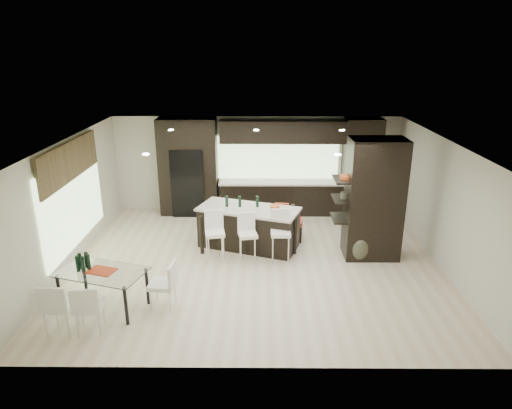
{
  "coord_description": "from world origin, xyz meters",
  "views": [
    {
      "loc": [
        0.07,
        -9.12,
        4.57
      ],
      "look_at": [
        0.0,
        0.6,
        1.15
      ],
      "focal_mm": 32.0,
      "sensor_mm": 36.0,
      "label": 1
    }
  ],
  "objects_px": {
    "dining_table": "(104,290)",
    "chair_near": "(89,309)",
    "chair_far": "(60,309)",
    "kitchen_island": "(249,227)",
    "stool_right": "(280,242)",
    "chair_end": "(163,287)",
    "floor_vase": "(360,235)",
    "stool_mid": "(248,243)",
    "bench": "(276,228)",
    "stool_left": "(215,242)"
  },
  "relations": [
    {
      "from": "stool_left",
      "to": "kitchen_island",
      "type": "bearing_deg",
      "value": 38.88
    },
    {
      "from": "stool_right",
      "to": "floor_vase",
      "type": "relative_size",
      "value": 0.78
    },
    {
      "from": "kitchen_island",
      "to": "floor_vase",
      "type": "bearing_deg",
      "value": 3.45
    },
    {
      "from": "stool_left",
      "to": "chair_far",
      "type": "xyz_separation_m",
      "value": [
        -2.33,
        -2.64,
        -0.03
      ]
    },
    {
      "from": "chair_far",
      "to": "kitchen_island",
      "type": "bearing_deg",
      "value": 50.77
    },
    {
      "from": "floor_vase",
      "to": "chair_near",
      "type": "bearing_deg",
      "value": -151.59
    },
    {
      "from": "chair_end",
      "to": "chair_far",
      "type": "bearing_deg",
      "value": 121.73
    },
    {
      "from": "kitchen_island",
      "to": "floor_vase",
      "type": "relative_size",
      "value": 1.9
    },
    {
      "from": "stool_left",
      "to": "chair_end",
      "type": "xyz_separation_m",
      "value": [
        -0.78,
        -1.9,
        -0.05
      ]
    },
    {
      "from": "kitchen_island",
      "to": "chair_far",
      "type": "relative_size",
      "value": 2.66
    },
    {
      "from": "kitchen_island",
      "to": "floor_vase",
      "type": "xyz_separation_m",
      "value": [
        2.48,
        -0.71,
        0.13
      ]
    },
    {
      "from": "stool_left",
      "to": "chair_far",
      "type": "relative_size",
      "value": 1.07
    },
    {
      "from": "stool_left",
      "to": "stool_right",
      "type": "relative_size",
      "value": 0.98
    },
    {
      "from": "bench",
      "to": "chair_end",
      "type": "height_order",
      "value": "chair_end"
    },
    {
      "from": "dining_table",
      "to": "chair_far",
      "type": "xyz_separation_m",
      "value": [
        -0.48,
        -0.75,
        0.07
      ]
    },
    {
      "from": "stool_mid",
      "to": "floor_vase",
      "type": "relative_size",
      "value": 0.72
    },
    {
      "from": "chair_near",
      "to": "chair_far",
      "type": "relative_size",
      "value": 0.95
    },
    {
      "from": "stool_right",
      "to": "floor_vase",
      "type": "bearing_deg",
      "value": 2.78
    },
    {
      "from": "kitchen_island",
      "to": "stool_mid",
      "type": "relative_size",
      "value": 2.64
    },
    {
      "from": "kitchen_island",
      "to": "chair_end",
      "type": "xyz_separation_m",
      "value": [
        -1.5,
        -2.7,
        -0.07
      ]
    },
    {
      "from": "stool_mid",
      "to": "chair_end",
      "type": "xyz_separation_m",
      "value": [
        -1.5,
        -1.91,
        -0.03
      ]
    },
    {
      "from": "stool_left",
      "to": "chair_end",
      "type": "relative_size",
      "value": 1.13
    },
    {
      "from": "stool_mid",
      "to": "chair_far",
      "type": "bearing_deg",
      "value": -150.36
    },
    {
      "from": "dining_table",
      "to": "chair_end",
      "type": "xyz_separation_m",
      "value": [
        1.07,
        -0.0,
        0.05
      ]
    },
    {
      "from": "chair_end",
      "to": "bench",
      "type": "bearing_deg",
      "value": -27.95
    },
    {
      "from": "bench",
      "to": "chair_far",
      "type": "relative_size",
      "value": 1.49
    },
    {
      "from": "kitchen_island",
      "to": "dining_table",
      "type": "height_order",
      "value": "kitchen_island"
    },
    {
      "from": "chair_near",
      "to": "chair_end",
      "type": "xyz_separation_m",
      "value": [
        1.07,
        0.74,
        -0.0
      ]
    },
    {
      "from": "dining_table",
      "to": "stool_left",
      "type": "bearing_deg",
      "value": 62.97
    },
    {
      "from": "floor_vase",
      "to": "chair_end",
      "type": "height_order",
      "value": "floor_vase"
    },
    {
      "from": "stool_mid",
      "to": "chair_end",
      "type": "height_order",
      "value": "stool_mid"
    },
    {
      "from": "stool_right",
      "to": "chair_end",
      "type": "relative_size",
      "value": 1.15
    },
    {
      "from": "stool_right",
      "to": "chair_near",
      "type": "relative_size",
      "value": 1.14
    },
    {
      "from": "kitchen_island",
      "to": "chair_end",
      "type": "bearing_deg",
      "value": -99.56
    },
    {
      "from": "stool_left",
      "to": "stool_right",
      "type": "distance_m",
      "value": 1.43
    },
    {
      "from": "stool_right",
      "to": "dining_table",
      "type": "xyz_separation_m",
      "value": [
        -3.29,
        -1.89,
        -0.11
      ]
    },
    {
      "from": "dining_table",
      "to": "chair_end",
      "type": "distance_m",
      "value": 1.07
    },
    {
      "from": "chair_near",
      "to": "floor_vase",
      "type": "bearing_deg",
      "value": 21.43
    },
    {
      "from": "kitchen_island",
      "to": "stool_mid",
      "type": "xyz_separation_m",
      "value": [
        0.0,
        -0.8,
        -0.04
      ]
    },
    {
      "from": "dining_table",
      "to": "chair_near",
      "type": "height_order",
      "value": "chair_near"
    },
    {
      "from": "floor_vase",
      "to": "dining_table",
      "type": "height_order",
      "value": "floor_vase"
    },
    {
      "from": "kitchen_island",
      "to": "dining_table",
      "type": "xyz_separation_m",
      "value": [
        -2.57,
        -2.7,
        -0.12
      ]
    },
    {
      "from": "kitchen_island",
      "to": "bench",
      "type": "distance_m",
      "value": 0.86
    },
    {
      "from": "stool_mid",
      "to": "chair_far",
      "type": "xyz_separation_m",
      "value": [
        -3.05,
        -2.65,
        -0.0
      ]
    },
    {
      "from": "stool_left",
      "to": "dining_table",
      "type": "height_order",
      "value": "stool_left"
    },
    {
      "from": "stool_right",
      "to": "floor_vase",
      "type": "distance_m",
      "value": 1.77
    },
    {
      "from": "dining_table",
      "to": "chair_near",
      "type": "relative_size",
      "value": 1.83
    },
    {
      "from": "stool_mid",
      "to": "bench",
      "type": "relative_size",
      "value": 0.67
    },
    {
      "from": "chair_end",
      "to": "kitchen_island",
      "type": "bearing_deg",
      "value": -23.06
    },
    {
      "from": "stool_left",
      "to": "stool_mid",
      "type": "height_order",
      "value": "stool_left"
    }
  ]
}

